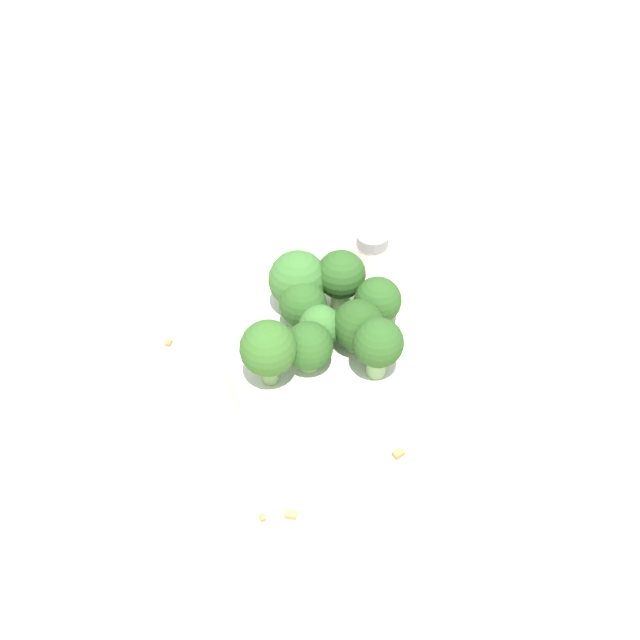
% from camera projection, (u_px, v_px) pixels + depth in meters
% --- Properties ---
extents(ground_plane, '(3.00, 3.00, 0.00)m').
position_uv_depth(ground_plane, '(320.00, 377.00, 0.59)').
color(ground_plane, beige).
extents(bowl, '(0.17, 0.17, 0.04)m').
position_uv_depth(bowl, '(320.00, 362.00, 0.58)').
color(bowl, white).
rests_on(bowl, ground_plane).
extents(broccoli_floret_0, '(0.04, 0.04, 0.05)m').
position_uv_depth(broccoli_floret_0, '(304.00, 346.00, 0.53)').
color(broccoli_floret_0, '#8EB770').
rests_on(broccoli_floret_0, bowl).
extents(broccoli_floret_1, '(0.04, 0.04, 0.04)m').
position_uv_depth(broccoli_floret_1, '(322.00, 325.00, 0.55)').
color(broccoli_floret_1, '#84AD66').
rests_on(broccoli_floret_1, bowl).
extents(broccoli_floret_2, '(0.06, 0.06, 0.06)m').
position_uv_depth(broccoli_floret_2, '(298.00, 280.00, 0.58)').
color(broccoli_floret_2, '#7A9E5B').
rests_on(broccoli_floret_2, bowl).
extents(broccoli_floret_3, '(0.04, 0.04, 0.05)m').
position_uv_depth(broccoli_floret_3, '(303.00, 305.00, 0.56)').
color(broccoli_floret_3, '#7A9E5B').
rests_on(broccoli_floret_3, bowl).
extents(broccoli_floret_4, '(0.05, 0.05, 0.06)m').
position_uv_depth(broccoli_floret_4, '(346.00, 278.00, 0.58)').
color(broccoli_floret_4, '#84AD66').
rests_on(broccoli_floret_4, bowl).
extents(broccoli_floret_5, '(0.05, 0.05, 0.05)m').
position_uv_depth(broccoli_floret_5, '(358.00, 326.00, 0.55)').
color(broccoli_floret_5, '#84AD66').
rests_on(broccoli_floret_5, bowl).
extents(broccoli_floret_6, '(0.04, 0.04, 0.06)m').
position_uv_depth(broccoli_floret_6, '(378.00, 345.00, 0.52)').
color(broccoli_floret_6, '#8EB770').
rests_on(broccoli_floret_6, bowl).
extents(broccoli_floret_7, '(0.04, 0.04, 0.05)m').
position_uv_depth(broccoli_floret_7, '(378.00, 301.00, 0.57)').
color(broccoli_floret_7, '#8EB770').
rests_on(broccoli_floret_7, bowl).
extents(broccoli_floret_8, '(0.05, 0.05, 0.06)m').
position_uv_depth(broccoli_floret_8, '(268.00, 349.00, 0.51)').
color(broccoli_floret_8, '#7A9E5B').
rests_on(broccoli_floret_8, bowl).
extents(pepper_shaker, '(0.03, 0.03, 0.06)m').
position_uv_depth(pepper_shaker, '(371.00, 256.00, 0.69)').
color(pepper_shaker, silver).
rests_on(pepper_shaker, ground_plane).
extents(almond_crumb_0, '(0.01, 0.01, 0.01)m').
position_uv_depth(almond_crumb_0, '(168.00, 342.00, 0.62)').
color(almond_crumb_0, '#AD7F4C').
rests_on(almond_crumb_0, ground_plane).
extents(almond_crumb_1, '(0.01, 0.01, 0.01)m').
position_uv_depth(almond_crumb_1, '(352.00, 290.00, 0.68)').
color(almond_crumb_1, tan).
rests_on(almond_crumb_1, ground_plane).
extents(almond_crumb_2, '(0.01, 0.01, 0.01)m').
position_uv_depth(almond_crumb_2, '(399.00, 452.00, 0.53)').
color(almond_crumb_2, '#AD7F4C').
rests_on(almond_crumb_2, ground_plane).
extents(almond_crumb_3, '(0.01, 0.01, 0.01)m').
position_uv_depth(almond_crumb_3, '(291.00, 513.00, 0.49)').
color(almond_crumb_3, tan).
rests_on(almond_crumb_3, ground_plane).
extents(almond_crumb_4, '(0.01, 0.01, 0.01)m').
position_uv_depth(almond_crumb_4, '(262.00, 517.00, 0.49)').
color(almond_crumb_4, '#AD7F4C').
rests_on(almond_crumb_4, ground_plane).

